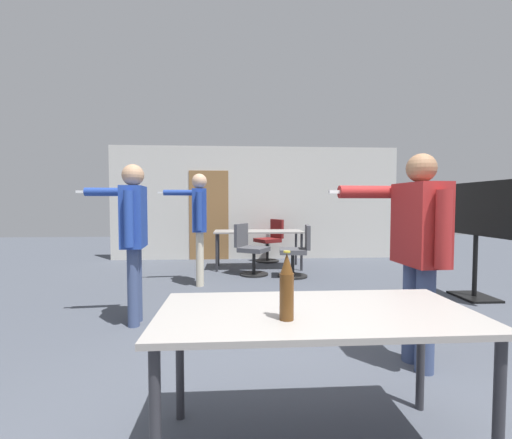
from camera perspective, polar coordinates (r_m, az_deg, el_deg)
back_wall at (r=8.00m, az=-0.15°, el=2.72°), size 6.67×0.12×2.61m
conference_table_near at (r=1.88m, az=9.91°, el=-16.86°), size 1.62×0.76×0.75m
conference_table_far at (r=6.84m, az=0.40°, el=-2.51°), size 1.75×0.72×0.75m
tv_screen at (r=5.55m, az=32.85°, el=-0.74°), size 0.44×1.27×1.59m
person_right_polo at (r=5.47m, az=-9.53°, el=0.43°), size 0.81×0.57×1.77m
person_near_casual at (r=3.89m, az=-19.90°, el=-1.19°), size 0.80×0.58×1.72m
person_left_plaid at (r=2.98m, az=25.39°, el=-3.11°), size 0.80×0.67×1.69m
office_chair_mid_tucked at (r=6.10m, az=6.86°, el=-5.55°), size 0.57×0.52×0.92m
office_chair_far_right at (r=7.66m, az=2.38°, el=-3.72°), size 0.67×0.64×0.94m
office_chair_side_rolled at (r=6.25m, az=-0.98°, el=-5.27°), size 0.67×0.65×0.93m
beer_bottle at (r=1.65m, az=5.14°, el=-11.22°), size 0.07×0.07×0.33m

